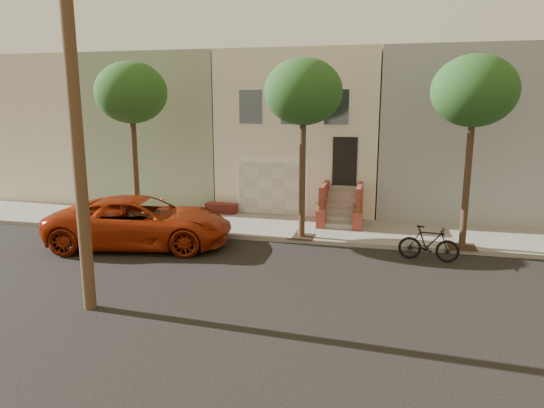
# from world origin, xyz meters

# --- Properties ---
(ground) EXTENTS (90.00, 90.00, 0.00)m
(ground) POSITION_xyz_m (0.00, 0.00, 0.00)
(ground) COLOR black
(ground) RESTS_ON ground
(sidewalk) EXTENTS (40.00, 3.70, 0.15)m
(sidewalk) POSITION_xyz_m (0.00, 5.35, 0.07)
(sidewalk) COLOR gray
(sidewalk) RESTS_ON ground
(house_row) EXTENTS (33.10, 11.70, 7.00)m
(house_row) POSITION_xyz_m (0.00, 11.19, 3.64)
(house_row) COLOR beige
(house_row) RESTS_ON sidewalk
(tree_left) EXTENTS (2.70, 2.57, 6.30)m
(tree_left) POSITION_xyz_m (-5.50, 3.90, 5.26)
(tree_left) COLOR #2D2116
(tree_left) RESTS_ON sidewalk
(tree_mid) EXTENTS (2.70, 2.57, 6.30)m
(tree_mid) POSITION_xyz_m (1.00, 3.90, 5.26)
(tree_mid) COLOR #2D2116
(tree_mid) RESTS_ON sidewalk
(tree_right) EXTENTS (2.70, 2.57, 6.30)m
(tree_right) POSITION_xyz_m (6.50, 3.90, 5.26)
(tree_right) COLOR #2D2116
(tree_right) RESTS_ON sidewalk
(pickup_truck) EXTENTS (6.68, 4.04, 1.73)m
(pickup_truck) POSITION_xyz_m (-4.31, 1.95, 0.87)
(pickup_truck) COLOR #98260A
(pickup_truck) RESTS_ON ground
(motorcycle) EXTENTS (1.91, 0.72, 1.12)m
(motorcycle) POSITION_xyz_m (5.31, 2.57, 0.56)
(motorcycle) COLOR black
(motorcycle) RESTS_ON ground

